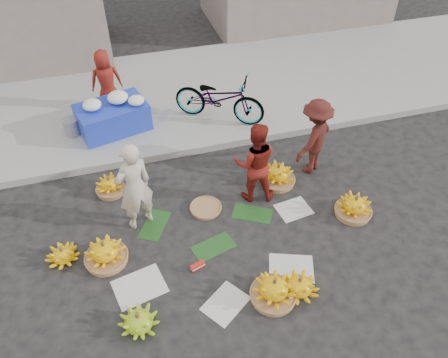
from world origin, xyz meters
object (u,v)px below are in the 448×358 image
object	(u,v)px
banana_bunch_0	(105,252)
flower_table	(113,115)
bicycle	(219,98)
vendor_cream	(134,187)
banana_bunch_4	(354,206)

from	to	relation	value
banana_bunch_0	flower_table	world-z (taller)	flower_table
banana_bunch_0	bicycle	distance (m)	3.93
bicycle	vendor_cream	bearing A→B (deg)	172.76
banana_bunch_4	flower_table	bearing A→B (deg)	136.69
banana_bunch_4	banana_bunch_0	bearing A→B (deg)	177.75
banana_bunch_4	bicycle	bearing A→B (deg)	114.77
flower_table	banana_bunch_0	bearing A→B (deg)	-112.55
banana_bunch_4	flower_table	size ratio (longest dim) A/B	0.40
banana_bunch_4	vendor_cream	xyz separation A→B (m)	(-3.41, 0.78, 0.62)
flower_table	bicycle	size ratio (longest dim) A/B	0.79
vendor_cream	bicycle	world-z (taller)	vendor_cream
vendor_cream	bicycle	size ratio (longest dim) A/B	0.84
banana_bunch_4	vendor_cream	world-z (taller)	vendor_cream
vendor_cream	flower_table	xyz separation A→B (m)	(-0.14, 2.56, -0.36)
banana_bunch_0	banana_bunch_4	xyz separation A→B (m)	(4.00, -0.16, -0.01)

